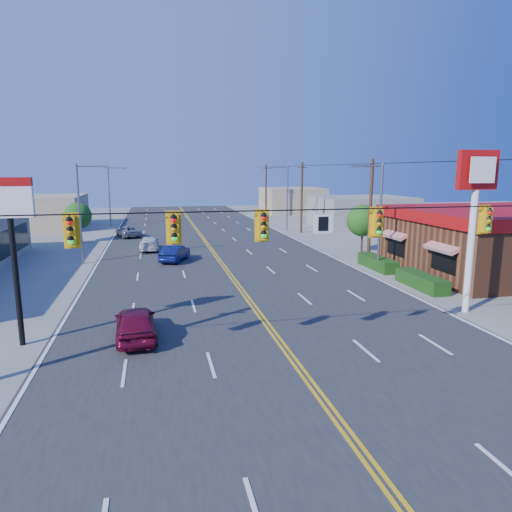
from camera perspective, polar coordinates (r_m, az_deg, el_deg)
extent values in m
plane|color=gray|center=(18.91, 4.43, -12.68)|extent=(160.00, 160.00, 0.00)
cube|color=#2D2D30|center=(37.69, -4.46, -0.77)|extent=(20.00, 120.00, 0.06)
cylinder|color=black|center=(17.43, 4.72, 5.74)|extent=(24.00, 0.05, 0.05)
cube|color=white|center=(17.87, 8.37, 4.02)|extent=(0.75, 0.04, 0.75)
cube|color=#D89E0C|center=(16.95, -22.15, 2.90)|extent=(0.55, 0.34, 1.25)
cube|color=#D89E0C|center=(16.72, -10.24, 3.42)|extent=(0.55, 0.34, 1.25)
cube|color=#D89E0C|center=(17.17, 0.85, 3.78)|extent=(0.55, 0.34, 1.25)
cube|color=#D89E0C|center=(18.82, 14.95, 4.02)|extent=(0.55, 0.34, 1.25)
cube|color=#D89E0C|center=(21.58, 26.84, 4.05)|extent=(0.55, 0.34, 1.25)
cube|color=brown|center=(38.47, 28.46, 1.18)|extent=(14.00, 12.00, 4.00)
cube|color=#A50C0C|center=(38.21, 28.77, 4.58)|extent=(14.40, 12.40, 0.80)
cube|color=#194214|center=(33.82, 17.27, -1.82)|extent=(1.20, 9.00, 0.90)
cylinder|color=white|center=(26.47, 25.25, 0.98)|extent=(0.36, 0.36, 7.00)
cube|color=#A50C0C|center=(26.17, 25.95, 9.65)|extent=(2.20, 0.36, 2.00)
cylinder|color=black|center=(21.86, -27.79, -2.42)|extent=(0.24, 0.24, 6.00)
cube|color=white|center=(21.43, -28.53, 5.95)|extent=(1.90, 0.30, 1.30)
cylinder|color=gray|center=(34.76, 15.24, 4.54)|extent=(0.20, 0.20, 8.00)
cylinder|color=gray|center=(34.09, 13.89, 10.90)|extent=(2.20, 0.12, 0.12)
cube|color=gray|center=(33.62, 12.18, 10.89)|extent=(0.50, 0.25, 0.15)
cylinder|color=gray|center=(57.03, 3.93, 7.15)|extent=(0.20, 0.20, 8.00)
cylinder|color=gray|center=(56.62, 2.90, 10.98)|extent=(2.20, 0.12, 0.12)
cube|color=gray|center=(56.34, 1.80, 10.94)|extent=(0.50, 0.25, 0.15)
cylinder|color=gray|center=(39.17, -21.18, 4.85)|extent=(0.20, 0.20, 8.00)
cylinder|color=gray|center=(38.87, -19.93, 10.51)|extent=(2.20, 0.12, 0.12)
cube|color=gray|center=(38.75, -18.29, 10.54)|extent=(0.50, 0.25, 0.15)
cylinder|color=gray|center=(64.94, -17.86, 7.09)|extent=(0.20, 0.20, 8.00)
cylinder|color=gray|center=(64.75, -17.07, 10.49)|extent=(2.20, 0.12, 0.12)
cube|color=gray|center=(64.68, -16.08, 10.50)|extent=(0.50, 0.25, 0.15)
cylinder|color=#47301E|center=(38.83, 14.09, 5.50)|extent=(0.28, 0.28, 8.40)
cylinder|color=#47301E|center=(55.47, 5.72, 7.23)|extent=(0.28, 0.28, 8.40)
cylinder|color=#47301E|center=(72.76, 1.25, 8.08)|extent=(0.28, 0.28, 8.40)
cylinder|color=#47301E|center=(43.34, 13.09, 1.86)|extent=(0.20, 0.20, 2.10)
sphere|color=#235B19|center=(43.10, 13.19, 4.34)|extent=(2.94, 2.94, 2.94)
cylinder|color=#47301E|center=(51.59, -21.24, 2.73)|extent=(0.20, 0.20, 2.00)
sphere|color=#235B19|center=(51.40, -21.38, 4.71)|extent=(2.80, 2.80, 2.80)
cube|color=gray|center=(63.00, 13.07, 5.40)|extent=(12.00, 10.00, 4.00)
cube|color=tan|center=(66.48, -25.54, 4.99)|extent=(11.00, 12.00, 4.20)
cube|color=tan|center=(82.38, 4.53, 6.96)|extent=(10.00, 10.00, 4.40)
imported|color=maroon|center=(21.27, -14.80, -8.19)|extent=(2.00, 4.43, 1.48)
imported|color=#0D144E|center=(38.38, -10.10, 0.29)|extent=(2.82, 4.37, 1.36)
imported|color=silver|center=(44.15, -13.19, 1.47)|extent=(1.80, 4.43, 1.28)
imported|color=#9B9CA0|center=(53.64, -15.68, 2.93)|extent=(3.25, 4.94, 1.26)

